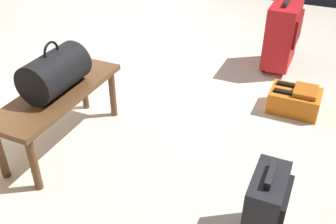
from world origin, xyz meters
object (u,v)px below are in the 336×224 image
(suitcase_small_charcoal, at_px, (266,205))
(backpack_orange, at_px, (295,100))
(bench, at_px, (59,99))
(suitcase_upright_red, at_px, (282,34))
(cell_phone, at_px, (79,71))
(duffel_bag_black, at_px, (55,72))

(suitcase_small_charcoal, relative_size, backpack_orange, 1.21)
(bench, distance_m, suitcase_upright_red, 2.11)
(backpack_orange, bearing_deg, cell_phone, 118.99)
(duffel_bag_black, distance_m, backpack_orange, 1.81)
(bench, xyz_separation_m, backpack_orange, (1.08, -1.39, -0.26))
(bench, distance_m, suitcase_small_charcoal, 1.46)
(duffel_bag_black, bearing_deg, suitcase_small_charcoal, -100.56)
(bench, height_order, duffel_bag_black, duffel_bag_black)
(suitcase_small_charcoal, height_order, backpack_orange, suitcase_small_charcoal)
(bench, xyz_separation_m, suitcase_small_charcoal, (-0.26, -1.43, -0.11))
(suitcase_small_charcoal, distance_m, backpack_orange, 1.35)
(suitcase_upright_red, relative_size, backpack_orange, 1.72)
(cell_phone, bearing_deg, backpack_orange, -61.01)
(suitcase_upright_red, height_order, backpack_orange, suitcase_upright_red)
(suitcase_upright_red, bearing_deg, cell_phone, 142.31)
(suitcase_small_charcoal, bearing_deg, duffel_bag_black, 79.44)
(duffel_bag_black, distance_m, suitcase_small_charcoal, 1.49)
(cell_phone, bearing_deg, suitcase_small_charcoal, -110.41)
(duffel_bag_black, relative_size, suitcase_small_charcoal, 0.96)
(duffel_bag_black, relative_size, cell_phone, 3.06)
(cell_phone, xyz_separation_m, suitcase_upright_red, (1.50, -1.16, -0.08))
(duffel_bag_black, bearing_deg, backpack_orange, -52.43)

